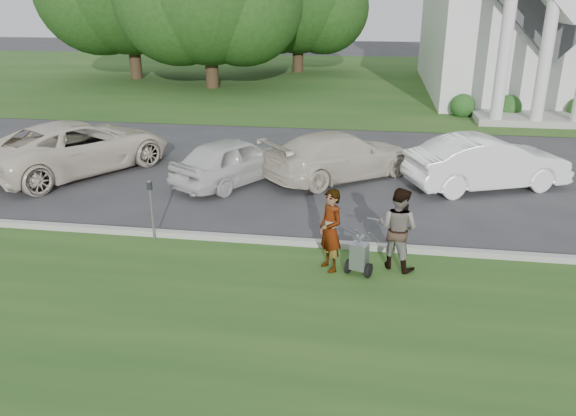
% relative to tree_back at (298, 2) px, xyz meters
% --- Properties ---
extents(ground, '(120.00, 120.00, 0.00)m').
position_rel_tree_back_xyz_m(ground, '(4.01, -29.99, -4.73)').
color(ground, '#333335').
rests_on(ground, ground).
extents(grass_strip, '(80.00, 7.00, 0.01)m').
position_rel_tree_back_xyz_m(grass_strip, '(4.01, -32.99, -4.72)').
color(grass_strip, '#234B1A').
rests_on(grass_strip, ground).
extents(church_lawn, '(80.00, 30.00, 0.01)m').
position_rel_tree_back_xyz_m(church_lawn, '(4.01, -2.99, -4.72)').
color(church_lawn, '#234B1A').
rests_on(church_lawn, ground).
extents(curb, '(80.00, 0.18, 0.15)m').
position_rel_tree_back_xyz_m(curb, '(4.01, -29.44, -4.65)').
color(curb, '#9E9E93').
rests_on(curb, ground).
extents(tree_back, '(9.61, 7.60, 8.89)m').
position_rel_tree_back_xyz_m(tree_back, '(0.00, 0.00, 0.00)').
color(tree_back, '#332316').
rests_on(tree_back, ground).
extents(striping_cart, '(0.69, 1.04, 0.90)m').
position_rel_tree_back_xyz_m(striping_cart, '(5.45, -30.62, -4.34)').
color(striping_cart, black).
rests_on(striping_cart, ground).
extents(person_left, '(0.69, 0.73, 1.67)m').
position_rel_tree_back_xyz_m(person_left, '(4.87, -30.48, -3.89)').
color(person_left, '#999999').
rests_on(person_left, ground).
extents(person_right, '(1.02, 0.95, 1.67)m').
position_rel_tree_back_xyz_m(person_right, '(6.17, -30.19, -3.89)').
color(person_right, '#999999').
rests_on(person_right, ground).
extents(parking_meter_near, '(0.10, 0.09, 1.39)m').
position_rel_tree_back_xyz_m(parking_meter_near, '(0.88, -29.65, -3.85)').
color(parking_meter_near, gray).
rests_on(parking_meter_near, ground).
extents(car_a, '(5.21, 6.24, 1.58)m').
position_rel_tree_back_xyz_m(car_a, '(-3.30, -25.00, -3.93)').
color(car_a, beige).
rests_on(car_a, ground).
extents(car_b, '(3.44, 4.22, 1.35)m').
position_rel_tree_back_xyz_m(car_b, '(1.66, -25.33, -4.05)').
color(car_b, silver).
rests_on(car_b, ground).
extents(car_c, '(4.87, 4.52, 1.37)m').
position_rel_tree_back_xyz_m(car_c, '(4.66, -24.40, -4.04)').
color(car_c, beige).
rests_on(car_c, ground).
extents(car_d, '(4.76, 3.11, 1.48)m').
position_rel_tree_back_xyz_m(car_d, '(8.79, -24.71, -3.99)').
color(car_d, white).
rests_on(car_d, ground).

